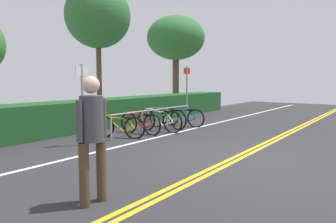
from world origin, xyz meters
TOP-DOWN VIEW (x-y plane):
  - ground_plane at (0.00, 0.00)m, footprint 34.68×12.78m
  - centre_line_yellow_inner at (0.00, -0.08)m, footprint 31.22×0.10m
  - centre_line_yellow_outer at (0.00, 0.08)m, footprint 31.22×0.10m
  - bike_lane_stripe_white at (0.00, 2.97)m, footprint 31.22×0.12m
  - bike_rack at (1.57, 3.74)m, footprint 4.11×0.05m
  - bicycle_0 at (-0.01, 3.86)m, footprint 0.64×1.58m
  - bicycle_1 at (0.88, 3.80)m, footprint 0.46×1.66m
  - bicycle_2 at (1.62, 3.60)m, footprint 0.46×1.84m
  - bicycle_3 at (2.33, 3.79)m, footprint 0.46×1.73m
  - bicycle_4 at (3.07, 3.61)m, footprint 0.46×1.72m
  - pedestrian at (-3.92, 0.57)m, footprint 0.49×0.32m
  - sign_post_near at (-1.38, 3.83)m, footprint 0.36×0.06m
  - sign_post_far at (3.95, 4.00)m, footprint 0.36×0.06m
  - hedge_backdrop at (3.07, 5.96)m, footprint 13.06×1.32m
  - tree_mid at (2.28, 7.18)m, footprint 2.61×2.61m
  - tree_far_right at (8.08, 7.34)m, footprint 3.19×3.19m

SIDE VIEW (x-z plane):
  - ground_plane at x=0.00m, z-range -0.05..0.00m
  - centre_line_yellow_inner at x=0.00m, z-range 0.00..0.00m
  - centre_line_yellow_outer at x=0.00m, z-range 0.00..0.00m
  - bike_lane_stripe_white at x=0.00m, z-range 0.00..0.00m
  - bicycle_0 at x=-0.01m, z-range -0.02..0.66m
  - bicycle_4 at x=3.07m, z-range -0.02..0.68m
  - bicycle_1 at x=0.88m, z-range -0.02..0.69m
  - bicycle_3 at x=2.33m, z-range -0.02..0.72m
  - bicycle_2 at x=1.62m, z-range -0.02..0.75m
  - hedge_backdrop at x=3.07m, z-range 0.00..1.00m
  - bike_rack at x=1.57m, z-range 0.18..0.92m
  - pedestrian at x=-3.92m, z-range 0.14..1.92m
  - sign_post_near at x=-1.38m, z-range 0.22..2.33m
  - sign_post_far at x=3.95m, z-range 0.23..2.46m
  - tree_far_right at x=8.08m, z-range 1.36..6.55m
  - tree_mid at x=2.28m, z-range 1.46..7.01m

